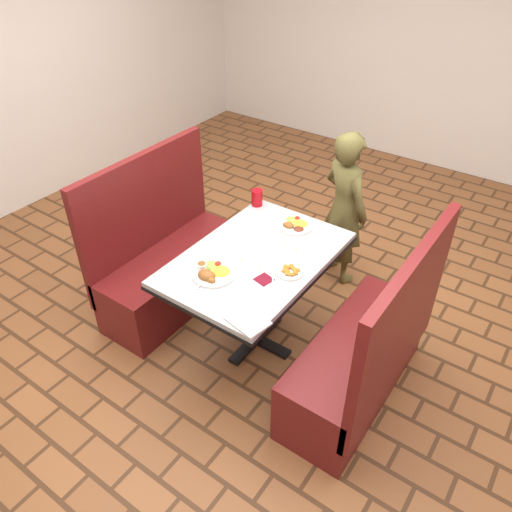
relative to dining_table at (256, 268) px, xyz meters
The scene contains 15 objects.
room 1.26m from the dining_table, ahead, with size 7.00×7.04×2.82m.
dining_table is the anchor object (origin of this frame).
booth_bench_left 0.86m from the dining_table, behind, with size 0.47×1.20×1.17m.
booth_bench_right 0.86m from the dining_table, ahead, with size 0.47×1.20×1.17m.
diner_person 1.04m from the dining_table, 84.30° to the left, with size 0.46×0.30×1.25m, color brown.
near_dinner_plate 0.34m from the dining_table, 108.56° to the right, with size 0.26×0.26×0.08m.
far_dinner_plate 0.45m from the dining_table, 87.35° to the left, with size 0.24×0.24×0.06m.
plantain_plate 0.28m from the dining_table, ahead, with size 0.17×0.17×0.03m.
maroon_napkin 0.26m from the dining_table, 43.32° to the right, with size 0.10×0.10×0.00m, color maroon.
spoon_utensil 0.29m from the dining_table, 33.34° to the right, with size 0.01×0.12×0.00m, color silver.
red_tumbler 0.65m from the dining_table, 124.61° to the left, with size 0.08×0.08×0.12m, color #B50C14.
paper_napkin 0.60m from the dining_table, 59.00° to the right, with size 0.21×0.16×0.01m, color silver.
knife_utensil 0.43m from the dining_table, 106.51° to the right, with size 0.01×0.15×0.00m, color #BBBBC0.
fork_utensil 0.38m from the dining_table, 105.48° to the right, with size 0.01×0.13×0.00m, color silver.
lettuce_shreds 0.12m from the dining_table, 56.31° to the left, with size 0.28×0.32×0.00m, color #89B448, non-canonical shape.
Camera 1 is at (1.45, -2.06, 2.61)m, focal length 35.00 mm.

